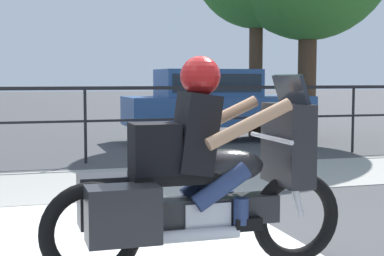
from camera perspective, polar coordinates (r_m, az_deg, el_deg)
name	(u,v)px	position (r m, az deg, el deg)	size (l,w,h in m)	color
ground_plane	(163,255)	(4.86, -2.84, -12.19)	(120.00, 120.00, 0.00)	#424244
sidewalk_band	(103,183)	(8.12, -8.65, -5.28)	(44.00, 2.40, 0.01)	#99968E
fence_railing	(85,103)	(9.96, -10.34, 2.39)	(36.00, 0.05, 1.29)	black
motorcycle	(197,179)	(4.27, 0.49, -5.00)	(2.28, 0.76, 1.58)	black
parked_car	(214,100)	(13.35, 2.14, 2.74)	(4.20, 1.62, 1.62)	#284C84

